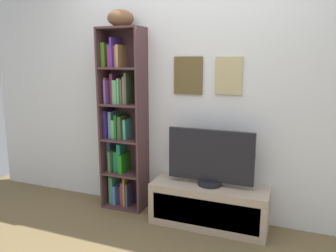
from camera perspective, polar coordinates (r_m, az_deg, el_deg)
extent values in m
cube|color=silver|center=(3.20, 3.50, 6.57)|extent=(4.80, 0.06, 2.52)
cube|color=brown|center=(3.15, 3.52, 8.74)|extent=(0.28, 0.02, 0.35)
cube|color=#C1AB8F|center=(3.15, 3.49, 8.74)|extent=(0.23, 0.01, 0.30)
cube|color=tan|center=(3.06, 10.47, 8.59)|extent=(0.25, 0.02, 0.34)
cube|color=#91AABB|center=(3.05, 10.46, 8.59)|extent=(0.20, 0.01, 0.29)
cube|color=#4A2E30|center=(3.46, -10.81, 1.04)|extent=(0.02, 0.26, 1.84)
cube|color=#4A2E30|center=(3.26, -4.48, 0.58)|extent=(0.02, 0.26, 1.84)
cube|color=#4A2E30|center=(3.46, -6.72, 1.17)|extent=(0.44, 0.01, 1.84)
cube|color=#4A2E30|center=(3.63, -7.36, -13.46)|extent=(0.40, 0.25, 0.02)
cube|color=#4A2E30|center=(3.49, -7.51, -8.08)|extent=(0.40, 0.25, 0.02)
cube|color=#4A2E30|center=(3.39, -7.66, -2.34)|extent=(0.40, 0.25, 0.02)
cube|color=#4A2E30|center=(3.33, -7.82, 3.70)|extent=(0.40, 0.25, 0.02)
cube|color=#4A2E30|center=(3.30, -7.98, 9.90)|extent=(0.40, 0.25, 0.02)
cube|color=#4A2E30|center=(3.32, -8.17, 16.46)|extent=(0.40, 0.25, 0.02)
cube|color=#89246A|center=(3.71, -9.59, -11.14)|extent=(0.02, 0.14, 0.19)
cube|color=#46A46A|center=(3.66, -9.25, -10.57)|extent=(0.04, 0.17, 0.30)
cube|color=#4978BA|center=(3.65, -8.71, -11.39)|extent=(0.04, 0.19, 0.20)
cube|color=#452F4F|center=(3.66, -7.89, -11.45)|extent=(0.04, 0.14, 0.19)
cube|color=brown|center=(3.61, -7.41, -11.26)|extent=(0.03, 0.17, 0.25)
cube|color=#A87A28|center=(3.58, -7.00, -10.94)|extent=(0.02, 0.18, 0.31)
cube|color=#3E3F64|center=(3.58, -6.56, -11.45)|extent=(0.02, 0.19, 0.25)
cube|color=#2F4662|center=(3.56, -9.69, -4.97)|extent=(0.04, 0.15, 0.31)
cube|color=#486A3A|center=(3.54, -9.38, -5.81)|extent=(0.02, 0.20, 0.22)
cube|color=#208350|center=(3.54, -8.61, -5.87)|extent=(0.04, 0.16, 0.21)
cube|color=#238062|center=(3.50, -8.01, -5.30)|extent=(0.04, 0.16, 0.30)
cube|color=#208619|center=(3.48, -7.55, -6.31)|extent=(0.04, 0.20, 0.19)
cube|color=navy|center=(3.47, -10.12, 0.47)|extent=(0.04, 0.20, 0.29)
cube|color=#6193AD|center=(3.46, -9.41, 0.36)|extent=(0.03, 0.17, 0.27)
cube|color=#79BE72|center=(3.44, -8.79, -0.37)|extent=(0.04, 0.18, 0.19)
cube|color=#126525|center=(3.41, -8.35, 0.03)|extent=(0.03, 0.20, 0.25)
cube|color=#3C4E27|center=(3.39, -7.74, -0.15)|extent=(0.04, 0.20, 0.23)
cube|color=#52C1A8|center=(3.39, -7.00, -0.44)|extent=(0.03, 0.17, 0.20)
cube|color=#C96D85|center=(3.44, -10.20, 6.16)|extent=(0.03, 0.16, 0.25)
cube|color=#734B92|center=(3.41, -10.05, 5.96)|extent=(0.02, 0.21, 0.24)
cube|color=#8C3D6B|center=(3.42, -9.25, 6.50)|extent=(0.03, 0.14, 0.29)
cube|color=#9D3358|center=(3.39, -8.89, 5.80)|extent=(0.03, 0.17, 0.22)
cube|color=#5AA865|center=(3.36, -8.46, 5.94)|extent=(0.04, 0.20, 0.24)
cube|color=#63B588|center=(3.34, -7.92, 6.08)|extent=(0.02, 0.20, 0.25)
cube|color=#435929|center=(3.33, -7.48, 6.00)|extent=(0.02, 0.19, 0.24)
cube|color=#A95E84|center=(3.32, -7.01, 6.22)|extent=(0.03, 0.18, 0.27)
cube|color=#3B5632|center=(3.29, -6.62, 6.52)|extent=(0.02, 0.21, 0.31)
cube|color=#486F1C|center=(3.41, -10.46, 12.01)|extent=(0.04, 0.19, 0.24)
cube|color=teal|center=(3.41, -9.70, 11.90)|extent=(0.03, 0.15, 0.22)
cube|color=#C42852|center=(3.38, -9.41, 11.78)|extent=(0.02, 0.19, 0.20)
cube|color=#4D2C98|center=(3.35, -9.03, 12.47)|extent=(0.02, 0.21, 0.28)
cube|color=tan|center=(3.36, -8.50, 11.81)|extent=(0.02, 0.17, 0.20)
cube|color=tan|center=(3.34, -8.11, 11.92)|extent=(0.03, 0.18, 0.22)
ellipsoid|color=brown|center=(3.33, -8.21, 18.02)|extent=(0.30, 0.27, 0.16)
cube|color=tan|center=(3.18, 7.16, -13.41)|extent=(1.07, 0.39, 0.39)
cube|color=#796B5B|center=(3.01, 6.22, -14.83)|extent=(0.97, 0.01, 0.25)
cylinder|color=black|center=(3.10, 7.26, -9.75)|extent=(0.22, 0.22, 0.04)
cube|color=black|center=(3.01, 7.38, -5.13)|extent=(0.79, 0.04, 0.48)
cube|color=#AECDE8|center=(3.00, 7.32, -5.19)|extent=(0.75, 0.01, 0.44)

